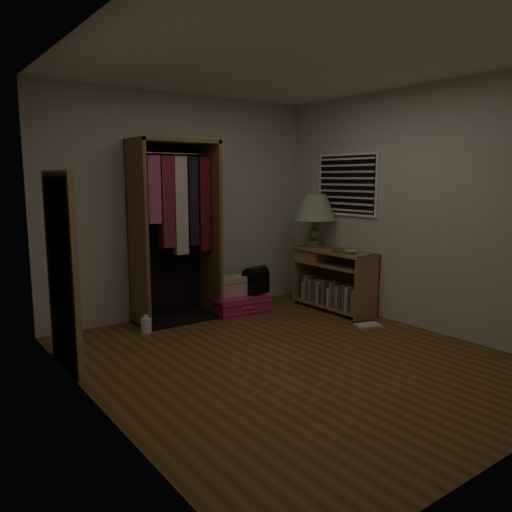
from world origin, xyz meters
name	(u,v)px	position (x,y,z in m)	size (l,w,h in m)	color
ground	(291,358)	(0.00, 0.00, 0.00)	(4.00, 4.00, 0.00)	brown
room_walls	(296,193)	(0.08, 0.04, 1.50)	(3.52, 4.02, 2.60)	beige
console_bookshelf	(331,278)	(1.53, 1.04, 0.39)	(0.42, 1.12, 0.75)	#926946
open_wardrobe	(177,216)	(-0.21, 1.77, 1.21)	(1.02, 0.50, 2.05)	brown
floor_mirror	(63,271)	(-1.70, 1.00, 0.85)	(0.06, 0.80, 1.70)	#A78051
pink_suitcase	(238,304)	(0.51, 1.60, 0.10)	(0.72, 0.55, 0.21)	#CE195D
train_case	(231,286)	(0.45, 1.68, 0.33)	(0.37, 0.27, 0.25)	#BEB191
black_bag	(256,279)	(0.76, 1.58, 0.38)	(0.36, 0.29, 0.34)	black
table_lamp	(315,208)	(1.54, 1.36, 1.25)	(0.55, 0.55, 0.68)	#4B5B2C
brass_tray	(344,251)	(1.54, 0.84, 0.76)	(0.30, 0.30, 0.02)	#AA7741
ceramic_bowl	(351,252)	(1.49, 0.69, 0.77)	(0.16, 0.16, 0.04)	#96B597
white_jug	(146,325)	(-0.75, 1.51, 0.08)	(0.13, 0.13, 0.20)	white
floor_book	(366,324)	(1.35, 0.29, 0.01)	(0.32, 0.29, 0.03)	beige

